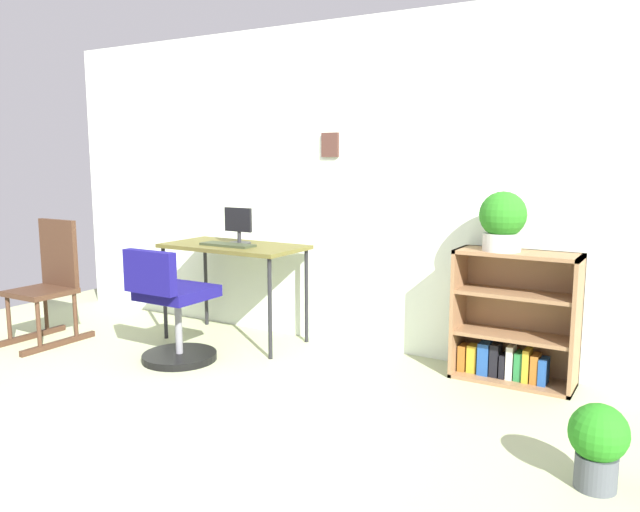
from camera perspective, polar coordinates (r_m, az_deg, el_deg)
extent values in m
plane|color=#A0A97E|center=(3.46, -18.50, -15.72)|extent=(6.24, 6.24, 0.00)
cube|color=silver|center=(4.83, 0.53, 6.36)|extent=(5.20, 0.10, 2.40)
cube|color=#472B23|center=(4.73, 0.92, 10.04)|extent=(0.14, 0.02, 0.18)
cube|color=brown|center=(4.87, -7.82, 0.86)|extent=(1.09, 0.56, 0.03)
cylinder|color=black|center=(5.09, -13.90, -3.30)|extent=(0.03, 0.03, 0.73)
cylinder|color=black|center=(4.45, -4.56, -4.81)|extent=(0.03, 0.03, 0.73)
cylinder|color=black|center=(5.43, -10.31, -2.41)|extent=(0.03, 0.03, 0.73)
cylinder|color=black|center=(4.84, -1.23, -3.65)|extent=(0.03, 0.03, 0.73)
cylinder|color=#262628|center=(4.89, -7.32, 1.16)|extent=(0.18, 0.18, 0.01)
cylinder|color=#262628|center=(4.88, -7.33, 1.73)|extent=(0.03, 0.03, 0.09)
cube|color=black|center=(4.86, -7.43, 3.29)|extent=(0.24, 0.02, 0.18)
cube|color=#2E3521|center=(4.79, -8.35, 1.02)|extent=(0.44, 0.15, 0.02)
cylinder|color=black|center=(4.61, -12.60, -8.88)|extent=(0.52, 0.52, 0.05)
cylinder|color=slate|center=(4.55, -12.70, -6.20)|extent=(0.05, 0.05, 0.40)
cube|color=#14105A|center=(4.49, -12.80, -3.25)|extent=(0.44, 0.44, 0.08)
cube|color=#14105A|center=(4.28, -15.19, -1.43)|extent=(0.42, 0.07, 0.29)
cube|color=#3F271A|center=(5.49, -24.84, -6.64)|extent=(0.04, 0.64, 0.04)
cube|color=#3F271A|center=(5.21, -22.57, -7.32)|extent=(0.04, 0.64, 0.04)
cylinder|color=#3F271A|center=(5.36, -26.38, -5.01)|extent=(0.03, 0.03, 0.34)
cylinder|color=#3F271A|center=(5.07, -24.15, -5.63)|extent=(0.03, 0.03, 0.34)
cylinder|color=#3F271A|center=(5.54, -23.60, -4.41)|extent=(0.03, 0.03, 0.34)
cylinder|color=#3F271A|center=(5.25, -21.30, -4.96)|extent=(0.03, 0.03, 0.34)
cube|color=#3F271A|center=(5.26, -23.99, -3.00)|extent=(0.42, 0.40, 0.04)
cube|color=#3F271A|center=(5.32, -22.61, 0.28)|extent=(0.40, 0.04, 0.52)
cube|color=olive|center=(4.26, 12.46, -4.84)|extent=(0.02, 0.30, 0.84)
cube|color=olive|center=(4.10, 22.24, -5.84)|extent=(0.02, 0.30, 0.84)
cube|color=olive|center=(4.08, 17.51, 0.21)|extent=(0.75, 0.30, 0.02)
cube|color=olive|center=(4.28, 17.00, -10.66)|extent=(0.75, 0.30, 0.02)
cube|color=olive|center=(4.29, 17.69, -4.94)|extent=(0.75, 0.02, 0.84)
cube|color=olive|center=(4.19, 17.18, -6.91)|extent=(0.71, 0.28, 0.02)
cube|color=olive|center=(4.13, 17.35, -3.31)|extent=(0.71, 0.28, 0.02)
cube|color=#99591E|center=(4.32, 12.85, -8.93)|extent=(0.05, 0.11, 0.17)
cube|color=#B79323|center=(4.30, 13.70, -8.98)|extent=(0.06, 0.09, 0.18)
cube|color=#1E478C|center=(4.27, 14.71, -8.92)|extent=(0.07, 0.12, 0.21)
cube|color=black|center=(4.25, 15.62, -9.02)|extent=(0.05, 0.11, 0.21)
cube|color=black|center=(4.25, 16.31, -9.50)|extent=(0.03, 0.12, 0.15)
cube|color=beige|center=(4.23, 16.91, -9.16)|extent=(0.04, 0.12, 0.22)
cube|color=#237238|center=(4.23, 17.63, -9.45)|extent=(0.05, 0.10, 0.18)
cube|color=#B79323|center=(4.21, 18.27, -9.35)|extent=(0.04, 0.13, 0.21)
cube|color=#99591E|center=(4.21, 18.94, -9.61)|extent=(0.05, 0.12, 0.18)
cube|color=#1E478C|center=(4.20, 19.61, -9.80)|extent=(0.05, 0.13, 0.16)
cylinder|color=#B7B2A8|center=(4.08, 16.14, 1.22)|extent=(0.23, 0.23, 0.11)
sphere|color=#236F1A|center=(4.06, 16.25, 3.61)|extent=(0.29, 0.29, 0.29)
cylinder|color=#474C51|center=(3.10, 23.72, -17.45)|extent=(0.18, 0.18, 0.15)
sphere|color=#227719|center=(3.03, 23.94, -14.43)|extent=(0.25, 0.25, 0.25)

